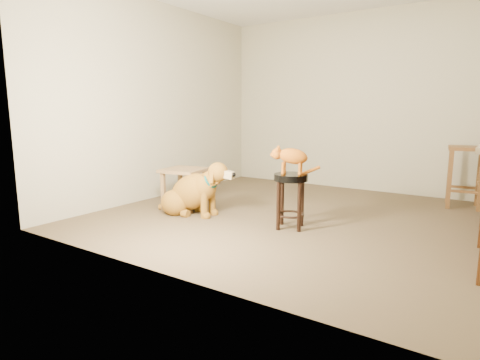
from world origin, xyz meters
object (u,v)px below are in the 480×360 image
Objects in this scene: padded_stool at (291,190)px; tabby_kitten at (290,157)px; wood_stool at (465,176)px; golden_retriever at (193,193)px; side_table at (184,182)px.

padded_stool is 1.23× the size of tabby_kitten.
wood_stool is 3.32m from golden_retriever.
side_table is at bearing 160.97° from tabby_kitten.
tabby_kitten is at bearing -0.98° from side_table.
tabby_kitten is (-0.01, -0.00, 0.33)m from padded_stool.
tabby_kitten is at bearing -167.67° from padded_stool.
padded_stool is 0.33m from tabby_kitten.
padded_stool is 1.03× the size of side_table.
golden_retriever is 1.27m from tabby_kitten.
tabby_kitten is (1.17, 0.13, 0.48)m from golden_retriever.
golden_retriever is at bearing -140.08° from wood_stool.
tabby_kitten reaches higher than side_table.
tabby_kitten reaches higher than wood_stool.
padded_stool is 0.53× the size of golden_retriever.
padded_stool is at bearing -5.72° from tabby_kitten.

